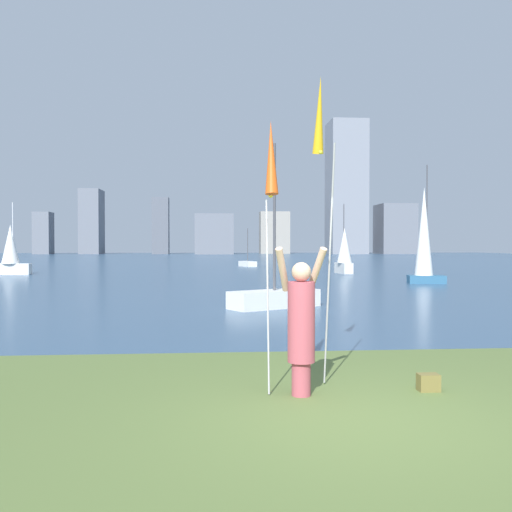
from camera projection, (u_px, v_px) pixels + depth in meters
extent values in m
cube|color=#335170|center=(224.00, 261.00, 67.89)|extent=(120.00, 116.09, 0.12)
cube|color=#2D381C|center=(302.00, 353.00, 10.04)|extent=(120.00, 0.70, 0.02)
cylinder|color=#B24C59|center=(301.00, 379.00, 7.10)|extent=(0.24, 0.24, 0.42)
cylinder|color=#B24C59|center=(301.00, 322.00, 7.08)|extent=(0.34, 0.34, 1.01)
sphere|color=#D1A889|center=(301.00, 272.00, 7.07)|extent=(0.24, 0.24, 0.24)
cylinder|color=#D1A889|center=(283.00, 270.00, 7.19)|extent=(0.25, 0.39, 0.58)
cylinder|color=#D1A889|center=(317.00, 269.00, 7.23)|extent=(0.25, 0.39, 0.58)
cylinder|color=#B2B2B7|center=(268.00, 295.00, 7.27)|extent=(0.02, 0.38, 2.48)
cone|color=#F25919|center=(271.00, 157.00, 6.81)|extent=(0.16, 0.29, 0.93)
sphere|color=yellow|center=(271.00, 195.00, 6.88)|extent=(0.06, 0.06, 0.06)
cylinder|color=#B2B2B7|center=(329.00, 268.00, 7.32)|extent=(0.02, 0.62, 3.14)
cone|color=yellow|center=(319.00, 116.00, 7.98)|extent=(0.16, 0.36, 1.08)
sphere|color=yellow|center=(321.00, 152.00, 7.89)|extent=(0.06, 0.06, 0.06)
cube|color=olive|center=(428.00, 382.00, 7.32)|extent=(0.27, 0.18, 0.22)
cube|color=#2D6084|center=(426.00, 279.00, 27.43)|extent=(1.86, 1.12, 0.39)
cylinder|color=#47474C|center=(427.00, 220.00, 27.37)|extent=(0.06, 0.06, 5.37)
cone|color=white|center=(424.00, 231.00, 27.39)|extent=(1.00, 1.00, 4.29)
cube|color=silver|center=(344.00, 268.00, 36.88)|extent=(0.84, 1.98, 0.70)
cylinder|color=#47474C|center=(344.00, 233.00, 36.83)|extent=(0.06, 0.06, 3.83)
cone|color=white|center=(344.00, 245.00, 36.70)|extent=(1.07, 1.07, 2.27)
cube|color=white|center=(274.00, 299.00, 16.93)|extent=(2.94, 2.26, 0.52)
cylinder|color=#47474C|center=(274.00, 217.00, 16.88)|extent=(0.09, 0.09, 4.40)
cube|color=silver|center=(13.00, 269.00, 35.37)|extent=(2.19, 0.73, 0.70)
cylinder|color=silver|center=(13.00, 233.00, 35.33)|extent=(0.06, 0.06, 3.83)
cone|color=white|center=(10.00, 244.00, 35.34)|extent=(1.16, 1.16, 2.45)
cube|color=white|center=(248.00, 264.00, 48.51)|extent=(1.51, 2.27, 0.45)
cylinder|color=#47474C|center=(248.00, 245.00, 48.47)|extent=(0.06, 0.06, 2.82)
cube|color=slate|center=(43.00, 233.00, 109.22)|extent=(3.14, 3.96, 8.13)
cube|color=slate|center=(92.00, 222.00, 111.93)|extent=(3.92, 6.60, 12.72)
cube|color=#565B66|center=(161.00, 226.00, 110.22)|extent=(3.19, 3.12, 11.04)
cube|color=slate|center=(214.00, 234.00, 108.33)|extent=(7.32, 5.29, 7.71)
cube|color=gray|center=(274.00, 233.00, 114.15)|extent=(5.90, 4.14, 8.46)
cube|color=gray|center=(346.00, 188.00, 111.46)|extent=(7.09, 7.75, 26.05)
cube|color=slate|center=(395.00, 229.00, 113.29)|extent=(6.92, 7.36, 9.91)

